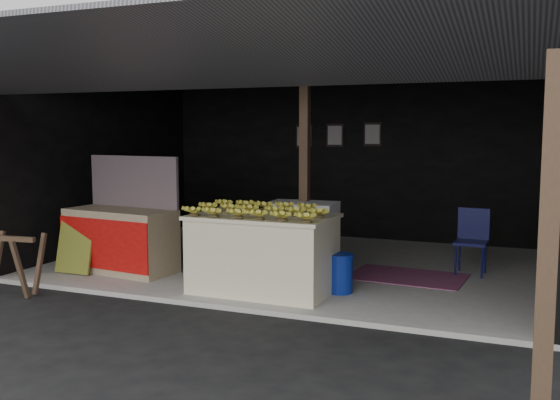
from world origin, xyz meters
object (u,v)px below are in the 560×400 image
at_px(banana_table, 263,253).
at_px(water_barrel, 340,275).
at_px(neighbor_stall, 121,237).
at_px(sawhorse, 8,258).
at_px(plastic_chair, 472,236).
at_px(white_crate, 302,239).

xyz_separation_m(banana_table, water_barrel, (0.89, 0.30, -0.25)).
relative_size(neighbor_stall, sawhorse, 2.12).
distance_m(water_barrel, plastic_chair, 2.19).
xyz_separation_m(sawhorse, water_barrel, (3.77, 1.46, -0.19)).
bearing_deg(plastic_chair, white_crate, -152.30).
height_order(neighbor_stall, water_barrel, neighbor_stall).
distance_m(neighbor_stall, plastic_chair, 4.85).
bearing_deg(neighbor_stall, plastic_chair, 26.80).
bearing_deg(water_barrel, banana_table, -161.32).
height_order(banana_table, neighbor_stall, neighbor_stall).
xyz_separation_m(white_crate, plastic_chair, (2.12, 0.99, 0.03)).
height_order(banana_table, water_barrel, banana_table).
relative_size(banana_table, neighbor_stall, 1.06).
bearing_deg(white_crate, sawhorse, -147.59).
bearing_deg(water_barrel, white_crate, 137.22).
bearing_deg(sawhorse, banana_table, 14.98).
height_order(neighbor_stall, sawhorse, neighbor_stall).
bearing_deg(plastic_chair, sawhorse, -145.95).
bearing_deg(sawhorse, plastic_chair, 24.38).
relative_size(neighbor_stall, water_barrel, 3.62).
distance_m(sawhorse, water_barrel, 4.05).
relative_size(water_barrel, plastic_chair, 0.50).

